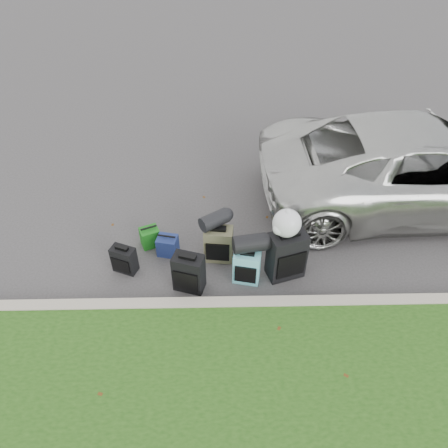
{
  "coord_description": "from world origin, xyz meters",
  "views": [
    {
      "loc": [
        -0.2,
        -4.86,
        5.11
      ],
      "look_at": [
        -0.1,
        0.2,
        0.55
      ],
      "focal_mm": 35.0,
      "sensor_mm": 36.0,
      "label": 1
    }
  ],
  "objects_px": {
    "suitcase_large_black_left": "(189,273)",
    "suitcase_large_black_right": "(287,255)",
    "tote_green": "(150,237)",
    "suitcase_small_black": "(124,259)",
    "tote_navy": "(168,246)",
    "suv": "(420,165)",
    "suitcase_olive": "(219,244)",
    "suitcase_teal": "(247,267)"
  },
  "relations": [
    {
      "from": "suitcase_olive",
      "to": "tote_green",
      "type": "relative_size",
      "value": 1.82
    },
    {
      "from": "suv",
      "to": "tote_green",
      "type": "relative_size",
      "value": 16.67
    },
    {
      "from": "suitcase_large_black_left",
      "to": "suitcase_olive",
      "type": "height_order",
      "value": "suitcase_large_black_left"
    },
    {
      "from": "suitcase_small_black",
      "to": "tote_green",
      "type": "height_order",
      "value": "suitcase_small_black"
    },
    {
      "from": "suitcase_large_black_right",
      "to": "suv",
      "type": "bearing_deg",
      "value": 17.72
    },
    {
      "from": "suitcase_large_black_right",
      "to": "suitcase_teal",
      "type": "bearing_deg",
      "value": 173.04
    },
    {
      "from": "suv",
      "to": "suitcase_large_black_left",
      "type": "height_order",
      "value": "suv"
    },
    {
      "from": "suitcase_teal",
      "to": "tote_green",
      "type": "bearing_deg",
      "value": 164.58
    },
    {
      "from": "suitcase_large_black_left",
      "to": "tote_green",
      "type": "xyz_separation_m",
      "value": [
        -0.68,
        0.92,
        -0.15
      ]
    },
    {
      "from": "suitcase_small_black",
      "to": "suitcase_large_black_right",
      "type": "distance_m",
      "value": 2.48
    },
    {
      "from": "suitcase_small_black",
      "to": "tote_green",
      "type": "distance_m",
      "value": 0.65
    },
    {
      "from": "suitcase_large_black_left",
      "to": "tote_navy",
      "type": "xyz_separation_m",
      "value": [
        -0.38,
        0.72,
        -0.15
      ]
    },
    {
      "from": "suitcase_large_black_right",
      "to": "tote_navy",
      "type": "height_order",
      "value": "suitcase_large_black_right"
    },
    {
      "from": "suitcase_small_black",
      "to": "suitcase_teal",
      "type": "relative_size",
      "value": 0.82
    },
    {
      "from": "suv",
      "to": "suitcase_small_black",
      "type": "height_order",
      "value": "suv"
    },
    {
      "from": "suitcase_small_black",
      "to": "suitcase_large_black_right",
      "type": "relative_size",
      "value": 0.56
    },
    {
      "from": "suitcase_olive",
      "to": "tote_navy",
      "type": "relative_size",
      "value": 1.79
    },
    {
      "from": "suitcase_large_black_left",
      "to": "suitcase_large_black_right",
      "type": "bearing_deg",
      "value": 26.36
    },
    {
      "from": "suv",
      "to": "suitcase_olive",
      "type": "height_order",
      "value": "suv"
    },
    {
      "from": "suitcase_teal",
      "to": "suitcase_large_black_left",
      "type": "bearing_deg",
      "value": -159.57
    },
    {
      "from": "suv",
      "to": "suitcase_large_black_left",
      "type": "xyz_separation_m",
      "value": [
        -3.98,
        -2.02,
        -0.46
      ]
    },
    {
      "from": "suitcase_small_black",
      "to": "suitcase_large_black_left",
      "type": "distance_m",
      "value": 1.08
    },
    {
      "from": "suitcase_olive",
      "to": "suitcase_large_black_right",
      "type": "height_order",
      "value": "suitcase_large_black_right"
    },
    {
      "from": "suv",
      "to": "suitcase_teal",
      "type": "distance_m",
      "value": 3.69
    },
    {
      "from": "suitcase_large_black_left",
      "to": "suitcase_teal",
      "type": "height_order",
      "value": "suitcase_large_black_left"
    },
    {
      "from": "suitcase_olive",
      "to": "suitcase_large_black_right",
      "type": "relative_size",
      "value": 0.75
    },
    {
      "from": "suitcase_large_black_left",
      "to": "tote_navy",
      "type": "distance_m",
      "value": 0.82
    },
    {
      "from": "suitcase_small_black",
      "to": "suitcase_olive",
      "type": "relative_size",
      "value": 0.75
    },
    {
      "from": "suitcase_small_black",
      "to": "tote_navy",
      "type": "height_order",
      "value": "suitcase_small_black"
    },
    {
      "from": "suitcase_large_black_right",
      "to": "tote_green",
      "type": "xyz_separation_m",
      "value": [
        -2.14,
        0.69,
        -0.24
      ]
    },
    {
      "from": "suitcase_large_black_left",
      "to": "suitcase_olive",
      "type": "xyz_separation_m",
      "value": [
        0.44,
        0.6,
        -0.01
      ]
    },
    {
      "from": "tote_green",
      "to": "suitcase_teal",
      "type": "bearing_deg",
      "value": -50.16
    },
    {
      "from": "suitcase_teal",
      "to": "suv",
      "type": "bearing_deg",
      "value": 43.22
    },
    {
      "from": "suitcase_large_black_left",
      "to": "suitcase_olive",
      "type": "relative_size",
      "value": 1.04
    },
    {
      "from": "tote_navy",
      "to": "suitcase_large_black_right",
      "type": "bearing_deg",
      "value": -3.05
    },
    {
      "from": "suitcase_olive",
      "to": "suitcase_large_black_right",
      "type": "xyz_separation_m",
      "value": [
        1.01,
        -0.36,
        0.1
      ]
    },
    {
      "from": "suitcase_teal",
      "to": "tote_navy",
      "type": "xyz_separation_m",
      "value": [
        -1.23,
        0.59,
        -0.11
      ]
    },
    {
      "from": "suitcase_large_black_right",
      "to": "tote_navy",
      "type": "xyz_separation_m",
      "value": [
        -1.83,
        0.48,
        -0.24
      ]
    },
    {
      "from": "suv",
      "to": "suitcase_teal",
      "type": "xyz_separation_m",
      "value": [
        -3.13,
        -1.9,
        -0.49
      ]
    },
    {
      "from": "tote_green",
      "to": "suitcase_large_black_left",
      "type": "bearing_deg",
      "value": -76.34
    },
    {
      "from": "suitcase_olive",
      "to": "tote_green",
      "type": "xyz_separation_m",
      "value": [
        -1.12,
        0.32,
        -0.14
      ]
    },
    {
      "from": "suitcase_teal",
      "to": "tote_navy",
      "type": "height_order",
      "value": "suitcase_teal"
    }
  ]
}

